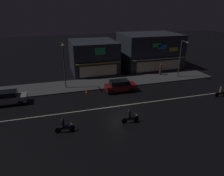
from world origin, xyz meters
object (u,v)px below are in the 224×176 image
(motorcycle_following, at_px, (221,92))
(traffic_cone, at_px, (87,91))
(streetlamp_mid, at_px, (181,56))
(parked_car_near_kerb, at_px, (7,98))
(motorcycle_opposite_lane, at_px, (130,117))
(streetlamp_west, at_px, (64,62))
(pedestrian_on_sidewalk, at_px, (160,70))
(motorcycle_lead, at_px, (64,126))
(parked_car_trailing, at_px, (120,86))

(motorcycle_following, relative_size, traffic_cone, 3.45)
(streetlamp_mid, height_order, parked_car_near_kerb, streetlamp_mid)
(motorcycle_opposite_lane, relative_size, traffic_cone, 3.45)
(parked_car_near_kerb, relative_size, motorcycle_following, 2.26)
(streetlamp_mid, relative_size, motorcycle_following, 3.21)
(streetlamp_west, height_order, pedestrian_on_sidewalk, streetlamp_west)
(motorcycle_following, distance_m, traffic_cone, 18.11)
(streetlamp_west, distance_m, parked_car_near_kerb, 8.52)
(streetlamp_mid, relative_size, traffic_cone, 11.08)
(motorcycle_lead, bearing_deg, motorcycle_following, -171.81)
(streetlamp_mid, bearing_deg, traffic_cone, -172.57)
(parked_car_near_kerb, bearing_deg, motorcycle_opposite_lane, 147.17)
(motorcycle_lead, distance_m, motorcycle_opposite_lane, 6.64)
(streetlamp_mid, xyz_separation_m, motorcycle_lead, (-19.73, -11.14, -3.17))
(motorcycle_opposite_lane, distance_m, traffic_cone, 9.63)
(motorcycle_lead, height_order, motorcycle_opposite_lane, same)
(traffic_cone, bearing_deg, streetlamp_mid, 7.43)
(parked_car_near_kerb, bearing_deg, parked_car_trailing, 180.00)
(streetlamp_mid, height_order, motorcycle_opposite_lane, streetlamp_mid)
(streetlamp_mid, bearing_deg, motorcycle_opposite_lane, -139.34)
(motorcycle_opposite_lane, height_order, traffic_cone, motorcycle_opposite_lane)
(motorcycle_following, bearing_deg, motorcycle_lead, 1.71)
(motorcycle_following, bearing_deg, motorcycle_opposite_lane, 5.68)
(motorcycle_opposite_lane, bearing_deg, parked_car_trailing, -95.72)
(streetlamp_mid, relative_size, parked_car_trailing, 1.42)
(pedestrian_on_sidewalk, bearing_deg, motorcycle_lead, 87.58)
(parked_car_trailing, bearing_deg, motorcycle_opposite_lane, 78.38)
(traffic_cone, bearing_deg, motorcycle_lead, -112.28)
(parked_car_near_kerb, bearing_deg, pedestrian_on_sidewalk, -167.87)
(motorcycle_lead, xyz_separation_m, motorcycle_opposite_lane, (6.63, -0.11, 0.00))
(motorcycle_opposite_lane, bearing_deg, parked_car_near_kerb, -26.93)
(streetlamp_mid, distance_m, pedestrian_on_sidewalk, 4.18)
(parked_car_trailing, xyz_separation_m, motorcycle_lead, (-8.33, -8.15, -0.24))
(streetlamp_west, xyz_separation_m, pedestrian_on_sidewalk, (16.29, 1.92, -3.02))
(streetlamp_mid, bearing_deg, streetlamp_west, 179.57)
(streetlamp_west, bearing_deg, parked_car_trailing, -23.42)
(pedestrian_on_sidewalk, distance_m, motorcycle_following, 10.95)
(motorcycle_lead, bearing_deg, pedestrian_on_sidewalk, -142.23)
(motorcycle_lead, bearing_deg, traffic_cone, -111.75)
(streetlamp_west, bearing_deg, motorcycle_lead, -95.50)
(streetlamp_west, xyz_separation_m, streetlamp_mid, (18.65, -0.14, -0.25))
(pedestrian_on_sidewalk, relative_size, motorcycle_opposite_lane, 1.01)
(motorcycle_lead, distance_m, motorcycle_following, 20.88)
(streetlamp_mid, height_order, motorcycle_lead, streetlamp_mid)
(streetlamp_west, xyz_separation_m, motorcycle_following, (19.61, -8.50, -3.42))
(parked_car_trailing, height_order, motorcycle_following, parked_car_trailing)
(parked_car_near_kerb, distance_m, motorcycle_opposite_lane, 15.23)
(streetlamp_mid, distance_m, parked_car_trailing, 12.15)
(traffic_cone, bearing_deg, streetlamp_west, 139.61)
(streetlamp_west, distance_m, streetlamp_mid, 18.65)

